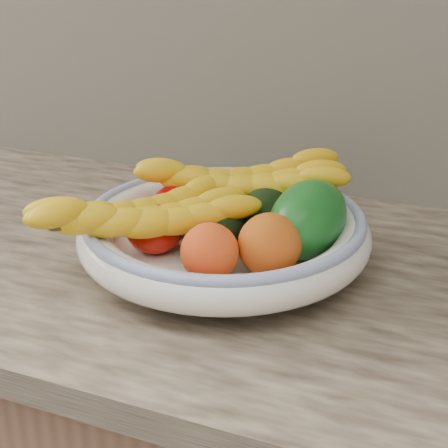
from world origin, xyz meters
TOP-DOWN VIEW (x-y plane):
  - fruit_bowl at (0.00, 1.66)m, footprint 0.39×0.39m
  - clementine_back_left at (-0.05, 1.75)m, footprint 0.07×0.07m
  - clementine_back_right at (0.04, 1.77)m, footprint 0.06×0.06m
  - tomato_left at (-0.08, 1.68)m, footprint 0.09×0.09m
  - tomato_near_left at (-0.08, 1.61)m, footprint 0.10×0.10m
  - avocado_center at (-0.00, 1.65)m, footprint 0.10×0.12m
  - avocado_right at (0.04, 1.71)m, footprint 0.08×0.11m
  - green_mango at (0.11, 1.68)m, footprint 0.13×0.15m
  - peach_front at (0.02, 1.56)m, footprint 0.07×0.07m
  - peach_right at (0.08, 1.61)m, footprint 0.10×0.10m
  - banana_bunch_back at (-0.00, 1.73)m, footprint 0.33×0.23m
  - banana_bunch_front at (-0.08, 1.58)m, footprint 0.29×0.31m

SIDE VIEW (x-z plane):
  - fruit_bowl at x=0.00m, z-range 0.91..0.99m
  - clementine_back_left at x=-0.05m, z-range 0.93..0.98m
  - clementine_back_right at x=0.04m, z-range 0.93..0.98m
  - tomato_left at x=-0.08m, z-range 0.93..0.99m
  - tomato_near_left at x=-0.08m, z-range 0.93..1.00m
  - avocado_right at x=0.04m, z-range 0.93..1.00m
  - avocado_center at x=0.00m, z-range 0.93..1.00m
  - peach_front at x=0.02m, z-range 0.93..1.00m
  - peach_right at x=0.08m, z-range 0.93..1.01m
  - green_mango at x=0.11m, z-range 0.91..1.04m
  - banana_bunch_front at x=-0.08m, z-range 0.94..1.02m
  - banana_bunch_back at x=0.00m, z-range 0.94..1.03m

